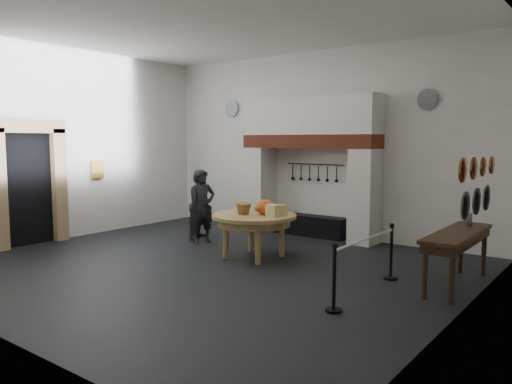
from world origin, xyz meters
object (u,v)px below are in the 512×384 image
Objects in this scene: iron_range at (310,225)px; barrier_post_near at (334,279)px; visitor_near at (203,207)px; side_table at (458,233)px; barrier_post_far at (391,253)px; visitor_far at (202,204)px; work_table at (254,216)px.

iron_range is 5.46m from barrier_post_near.
iron_range is at bearing 124.53° from barrier_post_near.
visitor_near is 0.76× the size of side_table.
visitor_near is 1.86× the size of barrier_post_far.
visitor_near reaches higher than side_table.
barrier_post_far is at bearing -168.03° from side_table.
barrier_post_far is (0.00, 2.00, 0.00)m from barrier_post_near.
barrier_post_far is at bearing -116.24° from visitor_far.
work_table is 2.37m from visitor_far.
work_table is 1.87× the size of barrier_post_near.
visitor_near is 5.15m from barrier_post_near.
visitor_near is at bearing 176.58° from barrier_post_far.
work_table is at bearing -129.21° from visitor_far.
barrier_post_far reaches higher than iron_range.
barrier_post_near is (4.61, -2.28, -0.39)m from visitor_near.
side_table is 2.47m from barrier_post_near.
side_table is 2.44× the size of barrier_post_near.
iron_range is 1.14× the size of visitor_near.
visitor_far is at bearing 151.88° from barrier_post_near.
visitor_near is 1.02× the size of visitor_far.
side_table and barrier_post_far have the same top height.
visitor_far is (-0.40, 0.40, -0.02)m from visitor_near.
barrier_post_near is (2.79, -1.84, -0.39)m from work_table.
visitor_far is 5.69m from barrier_post_near.
work_table is (0.30, -2.66, 0.59)m from iron_range.
barrier_post_near is at bearing -95.44° from visitor_near.
visitor_far is 0.75× the size of side_table.
iron_range is 3.98m from barrier_post_far.
visitor_far is at bearing 159.35° from work_table.
iron_range is 0.86× the size of side_table.
barrier_post_near is at bearing -90.00° from barrier_post_far.
iron_range is at bearing 141.10° from barrier_post_far.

